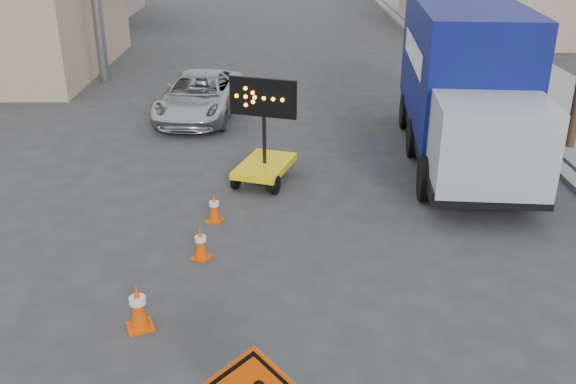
{
  "coord_description": "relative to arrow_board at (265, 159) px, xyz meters",
  "views": [
    {
      "loc": [
        0.2,
        -6.23,
        5.97
      ],
      "look_at": [
        0.32,
        3.8,
        1.55
      ],
      "focal_mm": 40.0,
      "sensor_mm": 36.0,
      "label": 1
    }
  ],
  "objects": [
    {
      "name": "cone_c",
      "position": [
        -1.01,
        -2.14,
        -0.26
      ],
      "size": [
        0.42,
        0.42,
        0.63
      ],
      "rotation": [
        0.0,
        0.0,
        -0.39
      ],
      "color": "#D74404",
      "rests_on": "ground"
    },
    {
      "name": "cone_b",
      "position": [
        -1.11,
        -3.7,
        -0.26
      ],
      "size": [
        0.43,
        0.43,
        0.64
      ],
      "rotation": [
        0.0,
        0.0,
        -0.43
      ],
      "color": "#D74404",
      "rests_on": "ground"
    },
    {
      "name": "sidewalk_right",
      "position": [
        9.68,
        7.02,
        -0.5
      ],
      "size": [
        4.0,
        60.0,
        0.15
      ],
      "primitive_type": "cube",
      "color": "gray",
      "rests_on": "ground"
    },
    {
      "name": "cone_a",
      "position": [
        -1.83,
        -5.87,
        -0.18
      ],
      "size": [
        0.52,
        0.52,
        0.78
      ],
      "rotation": [
        0.0,
        0.0,
        0.38
      ],
      "color": "#D74404",
      "rests_on": "ground"
    },
    {
      "name": "box_truck",
      "position": [
        5.02,
        1.58,
        1.18
      ],
      "size": [
        3.21,
        8.37,
        3.88
      ],
      "rotation": [
        0.0,
        0.0,
        -0.1
      ],
      "color": "black",
      "rests_on": "ground"
    },
    {
      "name": "pickup_truck",
      "position": [
        -2.16,
        5.39,
        0.09
      ],
      "size": [
        2.68,
        4.98,
        1.33
      ],
      "primitive_type": "imported",
      "rotation": [
        0.0,
        0.0,
        -0.1
      ],
      "color": "silver",
      "rests_on": "ground"
    },
    {
      "name": "curb_right",
      "position": [
        7.38,
        7.02,
        -0.52
      ],
      "size": [
        0.4,
        60.0,
        0.12
      ],
      "primitive_type": "cube",
      "color": "gray",
      "rests_on": "ground"
    },
    {
      "name": "arrow_board",
      "position": [
        0.0,
        0.0,
        0.0
      ],
      "size": [
        1.58,
        2.02,
        2.53
      ],
      "rotation": [
        0.0,
        0.0,
        -0.33
      ],
      "color": "yellow",
      "rests_on": "ground"
    }
  ]
}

